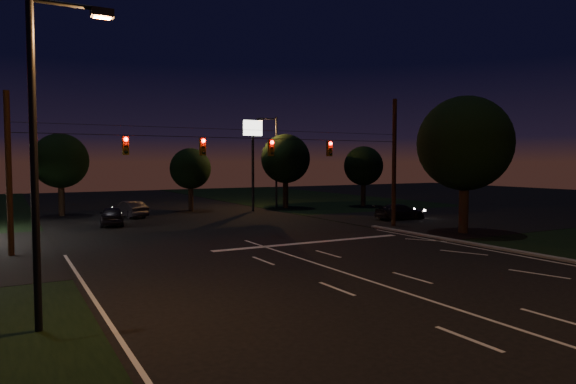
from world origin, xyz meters
TOP-DOWN VIEW (x-y plane):
  - ground at (0.00, 0.00)m, footprint 140.00×140.00m
  - cross_street_right at (20.00, 16.00)m, footprint 20.00×16.00m
  - stop_bar at (3.00, 11.50)m, footprint 12.00×0.50m
  - utility_pole_right at (12.00, 15.00)m, footprint 0.30×0.30m
  - utility_pole_left at (-12.00, 15.00)m, footprint 0.28×0.28m
  - signal_span at (-0.00, 14.96)m, footprint 24.00×0.40m
  - pole_sign_right at (8.00, 30.00)m, footprint 1.80×0.30m
  - street_light_left at (-11.24, 2.00)m, footprint 2.20×0.35m
  - street_light_right_far at (11.24, 32.00)m, footprint 2.20×0.35m
  - tree_right_near at (13.53, 10.17)m, footprint 6.00×6.00m
  - tree_far_b at (-7.98, 34.13)m, footprint 4.60×4.60m
  - tree_far_c at (3.02, 33.10)m, footprint 3.80×3.80m
  - tree_far_d at (12.02, 31.13)m, footprint 4.80×4.80m
  - tree_far_e at (20.02, 29.11)m, footprint 4.00×4.00m
  - car_oncoming_a at (-5.47, 25.19)m, footprint 2.33×4.27m
  - car_oncoming_b at (-3.18, 30.10)m, footprint 2.30×4.36m
  - car_cross at (15.15, 17.90)m, footprint 4.29×1.82m

SIDE VIEW (x-z plane):
  - ground at x=0.00m, z-range 0.00..0.00m
  - cross_street_right at x=20.00m, z-range -0.01..0.01m
  - utility_pole_right at x=12.00m, z-range -4.50..4.50m
  - utility_pole_left at x=-12.00m, z-range -4.00..4.00m
  - stop_bar at x=3.00m, z-range 0.00..0.01m
  - car_cross at x=15.15m, z-range 0.00..1.24m
  - car_oncoming_b at x=-3.18m, z-range 0.00..1.37m
  - car_oncoming_a at x=-5.47m, z-range 0.00..1.38m
  - tree_far_c at x=3.02m, z-range 0.97..6.83m
  - tree_far_e at x=20.02m, z-range 1.03..7.20m
  - tree_far_b at x=-7.98m, z-range 1.12..8.10m
  - tree_far_d at x=12.02m, z-range 1.18..8.47m
  - street_light_left at x=-11.24m, z-range 0.74..9.74m
  - street_light_right_far at x=11.24m, z-range 0.74..9.74m
  - signal_span at x=0.00m, z-range 4.72..6.28m
  - tree_right_near at x=13.53m, z-range 1.30..10.06m
  - pole_sign_right at x=8.00m, z-range 2.04..10.44m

